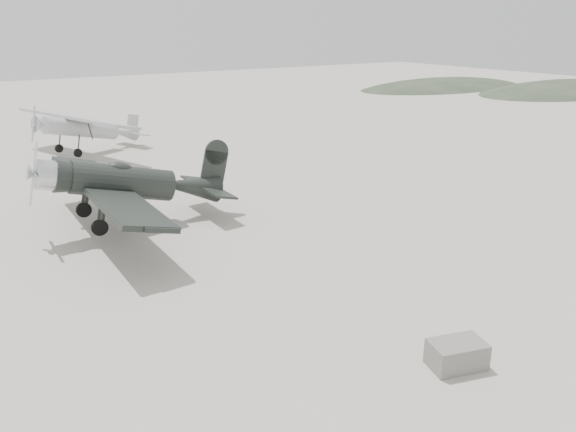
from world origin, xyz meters
name	(u,v)px	position (x,y,z in m)	size (l,w,h in m)	color
ground	(301,294)	(0.00, 0.00, 0.00)	(160.00, 160.00, 0.00)	#A29B90
hill_east_north	(570,91)	(60.00, 28.00, 0.00)	(36.00, 18.00, 6.00)	#303B2B
hill_northeast	(443,87)	(50.00, 40.00, 0.00)	(32.00, 16.00, 5.20)	#303B2B
lowwing_monoplane	(131,183)	(-2.52, 9.05, 1.98)	(8.29, 11.48, 3.74)	black
highwing_monoplane	(85,125)	(-0.63, 24.51, 1.94)	(7.82, 10.82, 3.10)	#A6A9AC
equipment_block	(457,354)	(1.09, -5.51, 0.35)	(1.40, 0.87, 0.70)	slate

